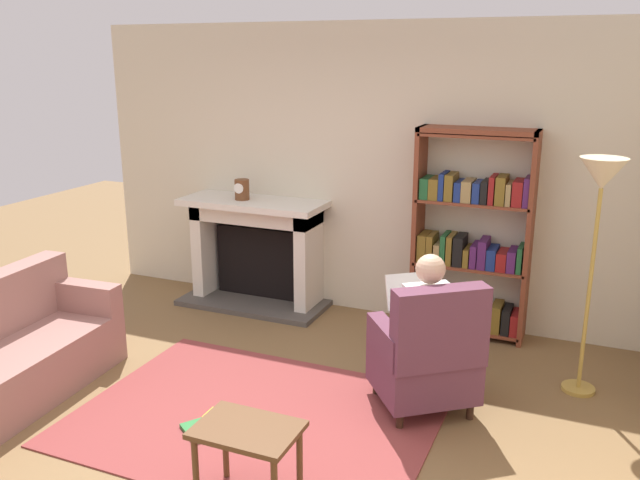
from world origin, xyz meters
name	(u,v)px	position (x,y,z in m)	size (l,w,h in m)	color
ground	(233,440)	(0.00, 0.00, 0.00)	(14.00, 14.00, 0.00)	brown
back_wall	(367,172)	(0.00, 2.55, 1.35)	(5.60, 0.10, 2.70)	beige
area_rug	(255,417)	(0.00, 0.30, 0.01)	(2.40, 1.80, 0.01)	brown
fireplace	(258,248)	(-1.04, 2.30, 0.57)	(1.45, 0.64, 1.06)	#4C4742
mantel_clock	(242,190)	(-1.14, 2.20, 1.16)	(0.14, 0.14, 0.20)	brown
bookshelf	(472,240)	(1.04, 2.33, 0.86)	(0.99, 0.32, 1.82)	brown
armchair_reading	(428,355)	(1.05, 0.85, 0.42)	(0.89, 0.88, 0.97)	#331E14
seated_reader	(422,322)	(0.98, 0.94, 0.62)	(0.56, 0.59, 1.14)	silver
sofa_floral	(5,357)	(-1.78, -0.15, 0.32)	(0.83, 1.74, 0.85)	#9B6C64
side_table	(247,440)	(0.40, -0.51, 0.40)	(0.56, 0.39, 0.48)	brown
scattered_books	(218,424)	(-0.17, 0.09, 0.03)	(0.41, 0.42, 0.03)	#267233
floor_lamp	(600,196)	(2.02, 1.59, 1.47)	(0.32, 0.32, 1.74)	#B7933F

